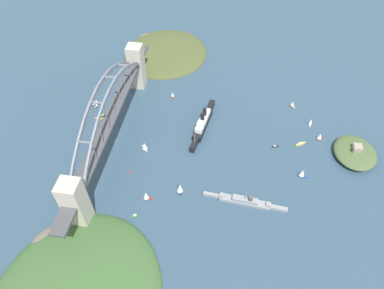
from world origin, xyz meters
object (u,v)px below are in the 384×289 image
small_boat_4 (134,216)px  small_boat_5 (146,195)px  ocean_liner (203,123)px  channel_marker_buoy (129,171)px  small_boat_1 (302,173)px  naval_cruiser (245,201)px  small_boat_3 (172,94)px  fort_island_mid_harbor (355,152)px  small_boat_0 (293,104)px  small_boat_7 (145,146)px  small_boat_8 (180,188)px  small_boat_2 (320,136)px  seaplane_taxiing_near_bridge (100,118)px  harbor_arch_bridge (111,120)px  seaplane_second_in_formation (96,104)px  small_boat_10 (311,122)px  small_boat_6 (300,144)px  small_boat_9 (275,146)px

small_boat_4 → small_boat_5: 20.73m
ocean_liner → channel_marker_buoy: ocean_liner is taller
ocean_liner → small_boat_1: bearing=62.8°
ocean_liner → naval_cruiser: ocean_liner is taller
small_boat_4 → channel_marker_buoy: channel_marker_buoy is taller
small_boat_1 → small_boat_3: 171.52m
fort_island_mid_harbor → small_boat_5: bearing=-67.3°
small_boat_0 → small_boat_1: (100.22, 4.29, 1.20)m
small_boat_7 → small_boat_5: bearing=15.1°
small_boat_7 → small_boat_8: small_boat_8 is taller
ocean_liner → small_boat_4: size_ratio=8.97×
small_boat_1 → small_boat_2: (-51.92, 21.16, -0.69)m
channel_marker_buoy → seaplane_taxiing_near_bridge: bearing=-142.5°
harbor_arch_bridge → small_boat_0: 201.96m
seaplane_second_in_formation → fort_island_mid_harbor: bearing=83.1°
channel_marker_buoy → small_boat_5: bearing=41.8°
small_boat_10 → channel_marker_buoy: bearing=-62.2°
naval_cruiser → small_boat_6: (-78.99, 52.60, -1.75)m
small_boat_0 → small_boat_10: 32.44m
naval_cruiser → small_boat_8: 59.55m
fort_island_mid_harbor → small_boat_10: bearing=-134.9°
small_boat_4 → ocean_liner: bearing=159.5°
small_boat_1 → small_boat_9: size_ratio=1.45×
ocean_liner → small_boat_2: (-0.14, 121.79, -1.73)m
small_boat_0 → channel_marker_buoy: small_boat_0 is taller
small_boat_6 → small_boat_8: size_ratio=0.86×
harbor_arch_bridge → small_boat_5: bearing=36.9°
seaplane_taxiing_near_bridge → small_boat_5: bearing=38.8°
seaplane_taxiing_near_bridge → small_boat_5: 119.35m
seaplane_taxiing_near_bridge → channel_marker_buoy: seaplane_taxiing_near_bridge is taller
seaplane_taxiing_near_bridge → naval_cruiser: bearing=62.6°
fort_island_mid_harbor → seaplane_taxiing_near_bridge: (-12.60, -266.54, -2.44)m
small_boat_4 → small_boat_10: small_boat_10 is taller
seaplane_taxiing_near_bridge → small_boat_0: bearing=104.4°
small_boat_1 → naval_cruiser: bearing=-53.4°
fort_island_mid_harbor → small_boat_9: size_ratio=6.64×
harbor_arch_bridge → small_boat_9: size_ratio=35.42×
channel_marker_buoy → small_boat_3: bearing=169.9°
seaplane_taxiing_near_bridge → small_boat_8: (81.15, 103.07, 3.44)m
seaplane_taxiing_near_bridge → small_boat_2: small_boat_2 is taller
small_boat_10 → seaplane_taxiing_near_bridge: bearing=-83.3°
small_boat_5 → small_boat_7: size_ratio=0.98×
small_boat_3 → small_boat_9: 133.45m
small_boat_3 → small_boat_9: small_boat_3 is taller
small_boat_6 → small_boat_9: bearing=-73.8°
small_boat_2 → small_boat_0: bearing=-152.2°
small_boat_6 → small_boat_8: (75.86, -111.98, 4.90)m
harbor_arch_bridge → small_boat_10: harbor_arch_bridge is taller
fort_island_mid_harbor → small_boat_7: fort_island_mid_harbor is taller
small_boat_7 → small_boat_4: bearing=7.1°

